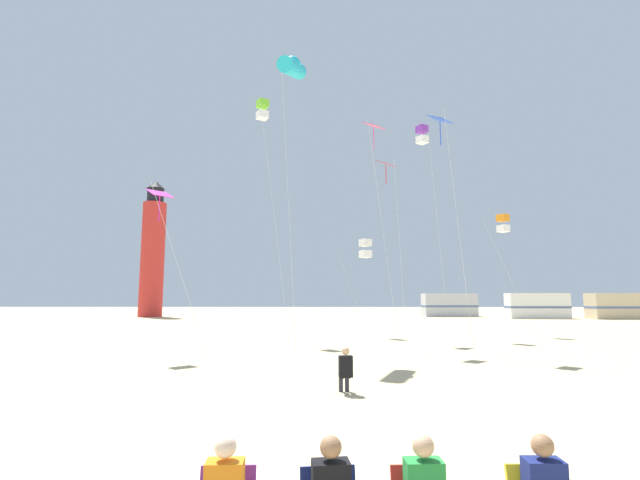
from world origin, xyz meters
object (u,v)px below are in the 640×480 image
object	(u,v)px
kite_diamond_blue	(441,129)
kite_box_white	(365,248)
rv_van_white	(537,306)
rv_van_silver	(449,305)
kite_box_violet	(422,135)
kite_box_lime	(263,110)
kite_tube_cyan	(292,67)
kite_diamond_rainbow	(374,135)
kite_diamond_magenta	(161,199)
rv_van_tan	(619,306)
kite_diamond_scarlet	(387,171)
kite_box_orange	(503,223)
kite_flyer_standing	(345,369)
lighthouse_distant	(153,252)

from	to	relation	value
kite_diamond_blue	kite_box_white	world-z (taller)	kite_diamond_blue
rv_van_white	rv_van_silver	bearing A→B (deg)	152.92
kite_box_violet	kite_box_lime	bearing A→B (deg)	-166.66
kite_tube_cyan	kite_diamond_rainbow	world-z (taller)	kite_tube_cyan
kite_diamond_blue	kite_tube_cyan	bearing A→B (deg)	-173.48
kite_diamond_magenta	kite_box_lime	distance (m)	10.57
kite_box_lime	kite_tube_cyan	bearing A→B (deg)	-71.23
rv_van_silver	rv_van_tan	bearing A→B (deg)	-22.18
kite_diamond_scarlet	rv_van_white	xyz separation A→B (m)	(19.99, 25.92, -8.18)
kite_box_orange	rv_van_white	size ratio (longest dim) A/B	1.17
kite_box_violet	rv_van_tan	size ratio (longest dim) A/B	2.04
kite_box_violet	kite_flyer_standing	bearing A→B (deg)	-109.33
kite_tube_cyan	rv_van_tan	world-z (taller)	kite_tube_cyan
kite_flyer_standing	kite_box_orange	bearing A→B (deg)	-128.19
kite_box_violet	kite_diamond_blue	world-z (taller)	kite_box_violet
kite_box_white	rv_van_white	xyz separation A→B (m)	(21.05, 23.23, -3.99)
rv_van_tan	kite_diamond_magenta	bearing A→B (deg)	-142.45
kite_box_orange	kite_box_lime	world-z (taller)	kite_box_lime
kite_flyer_standing	kite_box_violet	distance (m)	20.96
kite_diamond_blue	kite_diamond_rainbow	distance (m)	3.28
kite_diamond_magenta	rv_van_silver	distance (m)	44.00
kite_box_violet	kite_diamond_rainbow	size ratio (longest dim) A/B	1.22
kite_box_violet	rv_van_silver	world-z (taller)	kite_box_violet
rv_van_white	kite_flyer_standing	bearing A→B (deg)	-116.93
rv_van_tan	kite_box_lime	bearing A→B (deg)	-147.35
kite_diamond_blue	rv_van_silver	size ratio (longest dim) A/B	1.61
kite_diamond_magenta	rv_van_silver	size ratio (longest dim) A/B	1.05
kite_box_orange	kite_box_white	xyz separation A→B (m)	(-9.02, -1.10, -1.73)
kite_box_lime	rv_van_white	bearing A→B (deg)	43.18
kite_diamond_scarlet	kite_box_lime	distance (m)	8.21
kite_box_violet	kite_diamond_magenta	size ratio (longest dim) A/B	1.94
kite_diamond_blue	rv_van_silver	xyz separation A→B (m)	(9.88, 36.50, -8.49)
kite_diamond_rainbow	kite_box_lime	world-z (taller)	kite_box_lime
lighthouse_distant	kite_box_lime	bearing A→B (deg)	-58.91
lighthouse_distant	rv_van_silver	size ratio (longest dim) A/B	2.56
rv_van_silver	rv_van_tan	distance (m)	17.90
kite_flyer_standing	lighthouse_distant	distance (m)	48.77
kite_flyer_standing	rv_van_silver	distance (m)	46.67
rv_van_silver	rv_van_white	size ratio (longest dim) A/B	1.00
kite_diamond_magenta	kite_diamond_rainbow	distance (m)	10.37
kite_diamond_rainbow	kite_box_lime	bearing A→B (deg)	144.60
rv_van_silver	kite_box_white	bearing A→B (deg)	-117.21
kite_box_white	rv_van_tan	size ratio (longest dim) A/B	0.91
kite_diamond_magenta	kite_diamond_blue	world-z (taller)	kite_diamond_blue
kite_flyer_standing	kite_tube_cyan	bearing A→B (deg)	-80.24
kite_diamond_magenta	lighthouse_distant	bearing A→B (deg)	111.72
rv_van_silver	rv_van_white	bearing A→B (deg)	-33.49
lighthouse_distant	rv_van_white	world-z (taller)	lighthouse_distant
kite_box_orange	rv_van_white	world-z (taller)	kite_box_orange
kite_box_orange	kite_box_lime	xyz separation A→B (m)	(-15.21, -3.44, 6.29)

